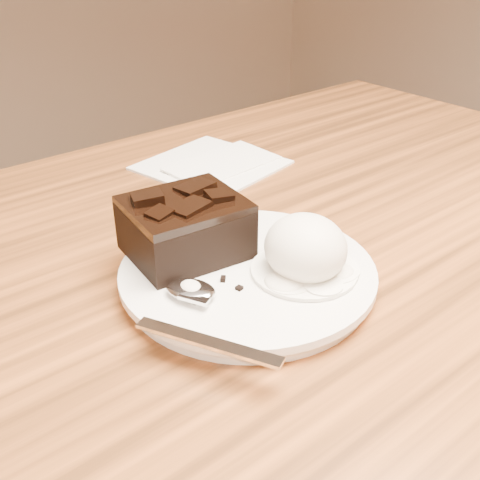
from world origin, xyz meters
TOP-DOWN VIEW (x-y plane):
  - plate at (0.00, 0.01)m, footprint 0.22×0.22m
  - brownie at (-0.02, 0.06)m, footprint 0.11×0.09m
  - ice_cream_scoop at (0.03, -0.03)m, footprint 0.07×0.07m
  - melt_puddle at (0.03, -0.03)m, footprint 0.09×0.09m
  - spoon at (-0.06, 0.01)m, footprint 0.10×0.16m
  - napkin at (0.14, 0.24)m, footprint 0.17×0.17m
  - crumb_a at (0.06, 0.00)m, footprint 0.01×0.01m
  - crumb_b at (-0.03, -0.01)m, footprint 0.01×0.01m
  - crumb_c at (-0.03, 0.01)m, footprint 0.01×0.01m
  - crumb_d at (0.04, -0.02)m, footprint 0.01×0.01m

SIDE VIEW (x-z plane):
  - napkin at x=0.14m, z-range 0.75..0.76m
  - plate at x=0.00m, z-range 0.75..0.77m
  - melt_puddle at x=0.03m, z-range 0.77..0.77m
  - crumb_b at x=-0.03m, z-range 0.77..0.77m
  - crumb_a at x=0.06m, z-range 0.77..0.77m
  - crumb_c at x=-0.03m, z-range 0.77..0.77m
  - crumb_d at x=0.04m, z-range 0.77..0.77m
  - spoon at x=-0.06m, z-range 0.77..0.78m
  - brownie at x=-0.02m, z-range 0.77..0.81m
  - ice_cream_scoop at x=0.03m, z-range 0.76..0.82m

